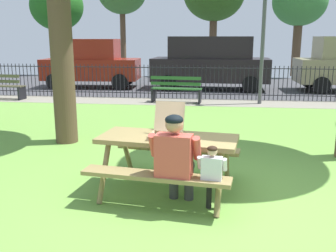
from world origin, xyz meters
TOP-DOWN VIEW (x-y plane):
  - ground at (0.00, 2.15)m, footprint 28.00×12.29m
  - cobblestone_walkway at (0.00, 7.59)m, footprint 28.00×1.40m
  - street_asphalt at (0.00, 12.06)m, footprint 28.00×7.53m
  - picnic_table_foreground at (-0.78, 0.21)m, footprint 1.98×1.70m
  - pizza_box_open at (-0.79, 0.21)m, footprint 0.45×0.52m
  - adult_at_table at (-0.62, -0.32)m, footprint 0.63×0.63m
  - child_at_table at (-0.19, -0.40)m, footprint 0.35×0.35m
  - iron_fence_streetside at (0.00, 8.29)m, footprint 20.49×0.03m
  - park_bench_left at (-7.36, 7.45)m, footprint 1.63×0.58m
  - park_bench_center at (-1.40, 7.45)m, footprint 1.63×0.59m
  - lamp_post_walkway at (1.23, 7.57)m, footprint 0.28×0.28m
  - parked_car_far_left at (-5.29, 10.89)m, footprint 3.99×2.01m
  - parked_car_left at (-0.38, 10.89)m, footprint 4.67×2.09m
  - far_tree_left at (-9.13, 16.86)m, footprint 2.96×2.96m
  - far_tree_midright at (4.08, 16.86)m, footprint 2.81×2.81m

SIDE VIEW (x-z plane):
  - ground at x=0.00m, z-range -0.02..0.00m
  - street_asphalt at x=0.00m, z-range -0.01..0.00m
  - cobblestone_walkway at x=0.00m, z-range -0.01..0.00m
  - park_bench_left at x=-7.36m, z-range -0.01..0.84m
  - park_bench_center at x=-1.40m, z-range -0.01..0.84m
  - child_at_table at x=-0.19m, z-range 0.09..0.95m
  - iron_fence_streetside at x=0.00m, z-range 0.01..1.15m
  - picnic_table_foreground at x=-0.78m, z-range 0.20..0.99m
  - adult_at_table at x=-0.62m, z-range 0.06..1.25m
  - pizza_box_open at x=-0.79m, z-range 0.66..1.09m
  - parked_car_far_left at x=-5.29m, z-range 0.02..2.00m
  - parked_car_left at x=-0.38m, z-range 0.06..2.14m
  - lamp_post_walkway at x=1.23m, z-range 0.45..4.68m
  - far_tree_left at x=-9.13m, z-range 1.18..6.26m
  - far_tree_midright at x=4.08m, z-range 1.24..6.39m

